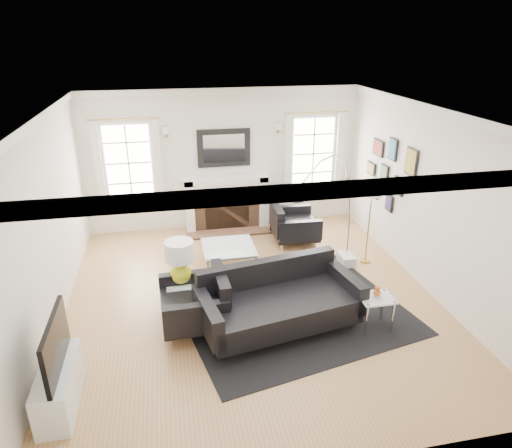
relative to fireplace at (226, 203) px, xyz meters
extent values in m
plane|color=#A27D43|center=(0.00, -2.79, -0.54)|extent=(6.00, 6.00, 0.00)
cube|color=silver|center=(0.00, 0.21, 0.86)|extent=(5.50, 0.04, 2.80)
cube|color=silver|center=(0.00, -5.79, 0.86)|extent=(5.50, 0.04, 2.80)
cube|color=silver|center=(-2.75, -2.79, 0.86)|extent=(0.04, 6.00, 2.80)
cube|color=silver|center=(2.75, -2.79, 0.86)|extent=(0.04, 6.00, 2.80)
cube|color=white|center=(0.00, -2.79, 2.26)|extent=(5.50, 6.00, 0.02)
cube|color=white|center=(0.00, -2.79, 2.20)|extent=(5.50, 6.00, 0.12)
cube|color=white|center=(-0.75, 0.01, 0.01)|extent=(0.18, 0.38, 1.10)
cube|color=white|center=(0.75, 0.01, 0.01)|extent=(0.18, 0.38, 1.10)
cube|color=white|center=(0.00, 0.01, 0.51)|extent=(1.70, 0.38, 0.12)
cube|color=white|center=(0.00, 0.01, 0.41)|extent=(1.50, 0.34, 0.10)
cube|color=brown|center=(0.00, 0.03, -0.09)|extent=(1.30, 0.30, 0.90)
cube|color=black|center=(0.00, -0.07, -0.16)|extent=(0.90, 0.10, 0.76)
cube|color=brown|center=(0.00, -0.24, -0.52)|extent=(1.70, 0.50, 0.04)
cube|color=black|center=(0.00, 0.17, 1.11)|extent=(1.05, 0.06, 0.75)
cube|color=white|center=(0.00, 0.13, 1.11)|extent=(0.82, 0.02, 0.55)
cube|color=white|center=(-1.85, 0.18, 0.91)|extent=(1.00, 0.05, 1.60)
cube|color=white|center=(-1.85, 0.15, 0.91)|extent=(0.84, 0.02, 1.44)
cube|color=white|center=(-2.40, 0.08, 0.96)|extent=(0.14, 0.05, 1.55)
cube|color=white|center=(-1.30, 0.08, 0.96)|extent=(0.14, 0.05, 1.55)
cube|color=white|center=(1.85, 0.18, 0.91)|extent=(1.00, 0.05, 1.60)
cube|color=white|center=(1.85, 0.15, 0.91)|extent=(0.84, 0.02, 1.44)
cube|color=white|center=(1.30, 0.08, 0.96)|extent=(0.14, 0.05, 1.55)
cube|color=white|center=(2.40, 0.08, 0.96)|extent=(0.14, 0.05, 1.55)
cube|color=black|center=(2.72, -2.19, 1.31)|extent=(0.03, 0.34, 0.44)
cube|color=#B49230|center=(2.70, -2.19, 1.31)|extent=(0.01, 0.29, 0.39)
cube|color=black|center=(2.72, -1.54, 1.36)|extent=(0.03, 0.28, 0.38)
cube|color=teal|center=(2.70, -1.54, 1.36)|extent=(0.01, 0.23, 0.33)
cube|color=black|center=(2.72, -0.99, 1.26)|extent=(0.03, 0.40, 0.30)
cube|color=#A63D33|center=(2.70, -0.99, 1.26)|extent=(0.01, 0.35, 0.25)
cube|color=black|center=(2.72, -1.89, 0.81)|extent=(0.03, 0.30, 0.30)
cube|color=#9E9048|center=(2.70, -1.89, 0.81)|extent=(0.01, 0.25, 0.25)
cube|color=black|center=(2.72, -1.34, 0.86)|extent=(0.03, 0.26, 0.34)
cube|color=#568F58|center=(2.70, -1.34, 0.86)|extent=(0.01, 0.21, 0.29)
cube|color=black|center=(2.72, -0.79, 0.81)|extent=(0.03, 0.32, 0.24)
cube|color=tan|center=(2.70, -0.79, 0.81)|extent=(0.01, 0.27, 0.19)
cube|color=black|center=(2.72, -1.64, 0.41)|extent=(0.03, 0.24, 0.30)
cube|color=#3F3264|center=(2.70, -1.64, 0.41)|extent=(0.01, 0.19, 0.25)
cube|color=black|center=(2.72, -1.04, 0.41)|extent=(0.03, 0.28, 0.22)
cube|color=#90545C|center=(2.70, -1.04, 0.41)|extent=(0.01, 0.23, 0.17)
cube|color=white|center=(-2.45, -4.49, -0.29)|extent=(0.35, 1.00, 0.50)
cube|color=black|center=(-2.40, -4.49, 0.26)|extent=(0.05, 1.00, 0.58)
cube|color=black|center=(0.52, -3.24, -0.54)|extent=(3.56, 3.16, 0.01)
cube|color=black|center=(0.22, -3.61, -0.22)|extent=(2.20, 1.33, 0.34)
cube|color=black|center=(0.14, -3.18, 0.03)|extent=(2.05, 0.54, 0.57)
cube|color=black|center=(-0.77, -3.79, -0.09)|extent=(0.34, 0.98, 0.43)
cube|color=black|center=(1.21, -3.42, -0.09)|extent=(0.34, 0.98, 0.43)
cube|color=black|center=(-0.92, -3.34, -0.24)|extent=(0.89, 0.89, 0.32)
cube|color=black|center=(-0.54, -3.33, -0.01)|extent=(0.18, 0.86, 0.53)
cube|color=black|center=(-0.94, -2.91, -0.11)|extent=(0.86, 0.16, 0.41)
cube|color=black|center=(-0.91, -3.77, -0.11)|extent=(0.86, 0.16, 0.41)
cube|color=black|center=(1.20, -0.93, -0.26)|extent=(0.84, 0.84, 0.30)
cube|color=black|center=(0.84, -0.92, -0.04)|extent=(0.17, 0.81, 0.51)
cube|color=black|center=(1.18, -1.34, -0.14)|extent=(0.81, 0.15, 0.38)
cube|color=black|center=(1.21, -0.53, -0.14)|extent=(0.81, 0.15, 0.38)
cube|color=silver|center=(-0.20, -1.70, -0.16)|extent=(0.88, 0.88, 0.02)
cylinder|color=silver|center=(-0.60, -2.10, -0.35)|extent=(0.04, 0.04, 0.39)
cylinder|color=silver|center=(0.19, -2.10, -0.35)|extent=(0.04, 0.04, 0.39)
cylinder|color=silver|center=(-0.60, -1.30, -0.35)|extent=(0.04, 0.04, 0.39)
cylinder|color=silver|center=(0.19, -1.30, -0.35)|extent=(0.04, 0.04, 0.39)
cube|color=silver|center=(-1.05, -2.91, -0.08)|extent=(0.43, 0.43, 0.02)
cylinder|color=silver|center=(-1.23, -3.08, -0.31)|extent=(0.04, 0.04, 0.47)
cylinder|color=silver|center=(-0.88, -3.08, -0.31)|extent=(0.04, 0.04, 0.47)
cylinder|color=silver|center=(-1.23, -2.73, -0.31)|extent=(0.04, 0.04, 0.47)
cylinder|color=silver|center=(-0.88, -2.73, -0.31)|extent=(0.04, 0.04, 0.47)
cube|color=silver|center=(1.49, -3.86, -0.05)|extent=(0.45, 0.38, 0.02)
cylinder|color=silver|center=(1.30, -4.01, -0.29)|extent=(0.04, 0.04, 0.50)
cylinder|color=silver|center=(1.68, -4.01, -0.29)|extent=(0.04, 0.04, 0.50)
cylinder|color=silver|center=(1.30, -3.71, -0.29)|extent=(0.04, 0.04, 0.50)
cylinder|color=silver|center=(1.68, -3.71, -0.29)|extent=(0.04, 0.04, 0.50)
sphere|color=yellow|center=(-1.05, -2.91, 0.08)|extent=(0.30, 0.30, 0.30)
cylinder|color=yellow|center=(-1.05, -2.91, 0.23)|extent=(0.04, 0.04, 0.12)
cylinder|color=white|center=(-1.05, -2.91, 0.43)|extent=(0.40, 0.40, 0.28)
sphere|color=#D05A1A|center=(1.49, -3.86, 0.02)|extent=(0.10, 0.10, 0.10)
sphere|color=#D05A1A|center=(1.49, -3.86, 0.10)|extent=(0.07, 0.07, 0.07)
cube|color=white|center=(1.83, -2.01, -0.45)|extent=(0.23, 0.37, 0.18)
ellipsoid|color=silver|center=(0.54, -3.11, 1.20)|extent=(0.31, 0.31, 0.19)
cylinder|color=#A28838|center=(2.20, -1.98, -0.53)|extent=(0.19, 0.19, 0.03)
cylinder|color=#A28838|center=(2.20, -1.98, 0.11)|extent=(0.02, 0.02, 1.31)
cylinder|color=white|center=(2.20, -1.98, 0.82)|extent=(0.30, 0.30, 0.24)
cube|color=black|center=(0.93, -0.34, -0.07)|extent=(0.23, 0.23, 0.95)
camera|label=1|loc=(-1.12, -8.67, 3.24)|focal=32.00mm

